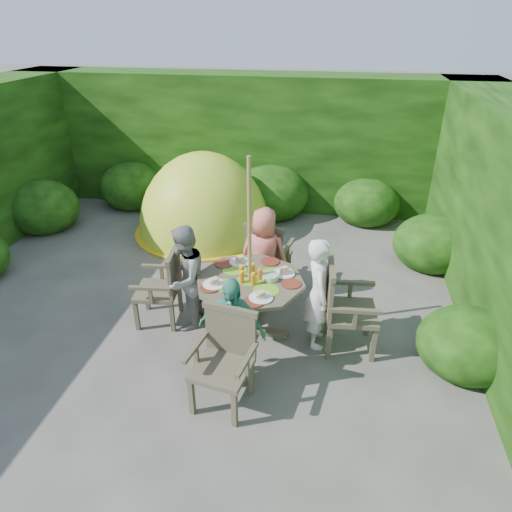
% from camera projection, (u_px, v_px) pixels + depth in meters
% --- Properties ---
extents(ground, '(60.00, 60.00, 0.00)m').
position_uv_depth(ground, '(188.00, 306.00, 6.09)').
color(ground, '#494541').
rests_on(ground, ground).
extents(hedge_enclosure, '(9.00, 9.00, 2.50)m').
position_uv_depth(hedge_enclosure, '(210.00, 185.00, 6.67)').
color(hedge_enclosure, black).
rests_on(hedge_enclosure, ground).
extents(patio_table, '(1.35, 1.35, 0.90)m').
position_uv_depth(patio_table, '(250.00, 288.00, 5.31)').
color(patio_table, '#3E3828').
rests_on(patio_table, ground).
extents(parasol_pole, '(0.05, 0.05, 2.20)m').
position_uv_depth(parasol_pole, '(250.00, 253.00, 5.09)').
color(parasol_pole, olive).
rests_on(parasol_pole, ground).
extents(garden_chair_right, '(0.61, 0.67, 1.05)m').
position_uv_depth(garden_chair_right, '(344.00, 306.00, 5.12)').
color(garden_chair_right, '#3E3828').
rests_on(garden_chair_right, ground).
extents(garden_chair_left, '(0.57, 0.62, 0.95)m').
position_uv_depth(garden_chair_left, '(163.00, 286.00, 5.59)').
color(garden_chair_left, '#3E3828').
rests_on(garden_chair_left, ground).
extents(garden_chair_back, '(0.66, 0.61, 0.97)m').
position_uv_depth(garden_chair_back, '(267.00, 254.00, 6.31)').
color(garden_chair_back, '#3E3828').
rests_on(garden_chair_back, ground).
extents(garden_chair_front, '(0.66, 0.60, 0.96)m').
position_uv_depth(garden_chair_front, '(225.00, 357.00, 4.42)').
color(garden_chair_front, '#3E3828').
rests_on(garden_chair_front, ground).
extents(child_right, '(0.39, 0.53, 1.35)m').
position_uv_depth(child_right, '(319.00, 293.00, 5.13)').
color(child_right, white).
rests_on(child_right, ground).
extents(child_left, '(0.58, 0.70, 1.33)m').
position_uv_depth(child_left, '(185.00, 278.00, 5.45)').
color(child_left, gray).
rests_on(child_left, ground).
extents(child_back, '(0.66, 0.45, 1.31)m').
position_uv_depth(child_back, '(264.00, 255.00, 5.99)').
color(child_back, '#DC6A5B').
rests_on(child_back, ground).
extents(child_front, '(0.75, 0.37, 1.23)m').
position_uv_depth(child_front, '(232.00, 331.00, 4.63)').
color(child_front, teal).
rests_on(child_front, ground).
extents(dome_tent, '(2.83, 2.83, 2.83)m').
position_uv_depth(dome_tent, '(205.00, 230.00, 8.24)').
color(dome_tent, '#A0D929').
rests_on(dome_tent, ground).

